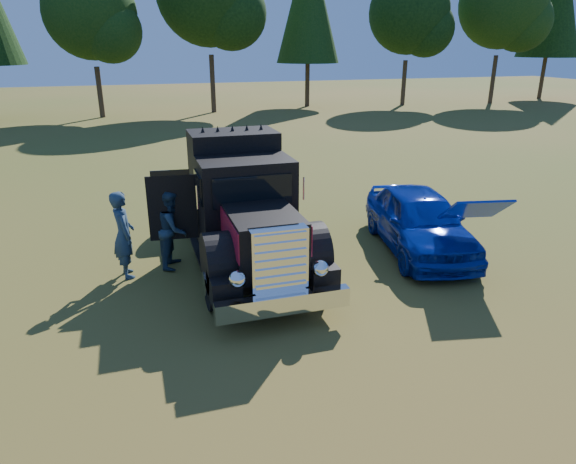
% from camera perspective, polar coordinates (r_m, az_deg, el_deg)
% --- Properties ---
extents(ground, '(120.00, 120.00, 0.00)m').
position_cam_1_polar(ground, '(11.05, -3.21, -6.45)').
color(ground, '#375218').
rests_on(ground, ground).
extents(diamond_t_truck, '(3.38, 7.16, 3.00)m').
position_cam_1_polar(diamond_t_truck, '(12.01, -5.11, 2.34)').
color(diamond_t_truck, black).
rests_on(diamond_t_truck, ground).
extents(hotrod_coupe, '(2.67, 4.85, 1.89)m').
position_cam_1_polar(hotrod_coupe, '(13.26, 14.41, 1.27)').
color(hotrod_coupe, '#08079A').
rests_on(hotrod_coupe, ground).
extents(spectator_near, '(0.59, 0.79, 1.98)m').
position_cam_1_polar(spectator_near, '(11.88, -17.80, -0.27)').
color(spectator_near, '#1E2747').
rests_on(spectator_near, ground).
extents(spectator_far, '(0.97, 1.08, 1.85)m').
position_cam_1_polar(spectator_far, '(12.16, -12.66, 0.38)').
color(spectator_far, '#1B243F').
rests_on(spectator_far, ground).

